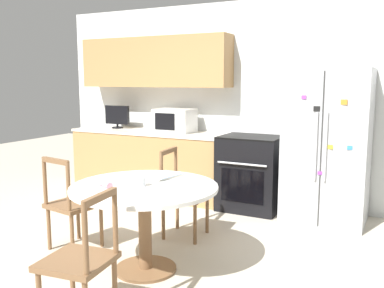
{
  "coord_description": "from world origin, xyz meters",
  "views": [
    {
      "loc": [
        2.13,
        -2.69,
        1.6
      ],
      "look_at": [
        0.17,
        1.15,
        0.95
      ],
      "focal_mm": 40.0,
      "sensor_mm": 36.0,
      "label": 1
    }
  ],
  "objects_px": {
    "oven_range": "(251,172)",
    "dining_chair_far": "(183,195)",
    "refrigerator": "(327,146)",
    "dining_chair_near": "(81,261)",
    "candle_glass": "(140,182)",
    "countertop_tv": "(117,116)",
    "dining_chair_left": "(72,205)",
    "microwave": "(175,121)"
  },
  "relations": [
    {
      "from": "oven_range",
      "to": "dining_chair_far",
      "type": "bearing_deg",
      "value": -104.21
    },
    {
      "from": "refrigerator",
      "to": "dining_chair_far",
      "type": "bearing_deg",
      "value": -135.63
    },
    {
      "from": "dining_chair_near",
      "to": "candle_glass",
      "type": "relative_size",
      "value": 9.55
    },
    {
      "from": "dining_chair_near",
      "to": "candle_glass",
      "type": "bearing_deg",
      "value": -0.54
    },
    {
      "from": "countertop_tv",
      "to": "dining_chair_left",
      "type": "bearing_deg",
      "value": -63.94
    },
    {
      "from": "dining_chair_left",
      "to": "microwave",
      "type": "bearing_deg",
      "value": 100.36
    },
    {
      "from": "refrigerator",
      "to": "candle_glass",
      "type": "relative_size",
      "value": 18.28
    },
    {
      "from": "microwave",
      "to": "dining_chair_left",
      "type": "bearing_deg",
      "value": -88.97
    },
    {
      "from": "oven_range",
      "to": "dining_chair_far",
      "type": "xyz_separation_m",
      "value": [
        -0.31,
        -1.22,
        -0.03
      ]
    },
    {
      "from": "candle_glass",
      "to": "refrigerator",
      "type": "bearing_deg",
      "value": 61.68
    },
    {
      "from": "dining_chair_near",
      "to": "candle_glass",
      "type": "height_order",
      "value": "dining_chair_near"
    },
    {
      "from": "dining_chair_far",
      "to": "candle_glass",
      "type": "xyz_separation_m",
      "value": [
        0.09,
        -0.9,
        0.34
      ]
    },
    {
      "from": "refrigerator",
      "to": "microwave",
      "type": "xyz_separation_m",
      "value": [
        -2.01,
        0.07,
        0.19
      ]
    },
    {
      "from": "microwave",
      "to": "candle_glass",
      "type": "xyz_separation_m",
      "value": [
        0.89,
        -2.15,
        -0.28
      ]
    },
    {
      "from": "dining_chair_far",
      "to": "candle_glass",
      "type": "bearing_deg",
      "value": 0.63
    },
    {
      "from": "dining_chair_left",
      "to": "candle_glass",
      "type": "relative_size",
      "value": 9.55
    },
    {
      "from": "countertop_tv",
      "to": "candle_glass",
      "type": "relative_size",
      "value": 4.19
    },
    {
      "from": "microwave",
      "to": "refrigerator",
      "type": "bearing_deg",
      "value": -2.09
    },
    {
      "from": "oven_range",
      "to": "candle_glass",
      "type": "distance_m",
      "value": 2.15
    },
    {
      "from": "oven_range",
      "to": "candle_glass",
      "type": "height_order",
      "value": "oven_range"
    },
    {
      "from": "oven_range",
      "to": "microwave",
      "type": "relative_size",
      "value": 2.11
    },
    {
      "from": "microwave",
      "to": "dining_chair_near",
      "type": "bearing_deg",
      "value": -71.83
    },
    {
      "from": "microwave",
      "to": "countertop_tv",
      "type": "height_order",
      "value": "countertop_tv"
    },
    {
      "from": "dining_chair_far",
      "to": "dining_chair_near",
      "type": "distance_m",
      "value": 1.74
    },
    {
      "from": "refrigerator",
      "to": "oven_range",
      "type": "relative_size",
      "value": 1.6
    },
    {
      "from": "countertop_tv",
      "to": "dining_chair_far",
      "type": "height_order",
      "value": "countertop_tv"
    },
    {
      "from": "oven_range",
      "to": "dining_chair_near",
      "type": "bearing_deg",
      "value": -92.54
    },
    {
      "from": "refrigerator",
      "to": "dining_chair_near",
      "type": "height_order",
      "value": "refrigerator"
    },
    {
      "from": "refrigerator",
      "to": "candle_glass",
      "type": "height_order",
      "value": "refrigerator"
    },
    {
      "from": "countertop_tv",
      "to": "dining_chair_far",
      "type": "distance_m",
      "value": 2.3
    },
    {
      "from": "microwave",
      "to": "candle_glass",
      "type": "height_order",
      "value": "microwave"
    },
    {
      "from": "dining_chair_near",
      "to": "refrigerator",
      "type": "bearing_deg",
      "value": -26.31
    },
    {
      "from": "refrigerator",
      "to": "dining_chair_near",
      "type": "distance_m",
      "value": 3.12
    },
    {
      "from": "dining_chair_far",
      "to": "oven_range",
      "type": "bearing_deg",
      "value": 160.91
    },
    {
      "from": "refrigerator",
      "to": "candle_glass",
      "type": "distance_m",
      "value": 2.36
    },
    {
      "from": "microwave",
      "to": "dining_chair_left",
      "type": "height_order",
      "value": "microwave"
    },
    {
      "from": "oven_range",
      "to": "dining_chair_near",
      "type": "xyz_separation_m",
      "value": [
        -0.13,
        -2.95,
        -0.03
      ]
    },
    {
      "from": "refrigerator",
      "to": "countertop_tv",
      "type": "height_order",
      "value": "refrigerator"
    },
    {
      "from": "countertop_tv",
      "to": "dining_chair_far",
      "type": "relative_size",
      "value": 0.44
    },
    {
      "from": "refrigerator",
      "to": "dining_chair_far",
      "type": "height_order",
      "value": "refrigerator"
    },
    {
      "from": "microwave",
      "to": "dining_chair_far",
      "type": "relative_size",
      "value": 0.57
    },
    {
      "from": "dining_chair_near",
      "to": "dining_chair_left",
      "type": "bearing_deg",
      "value": 38.32
    }
  ]
}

